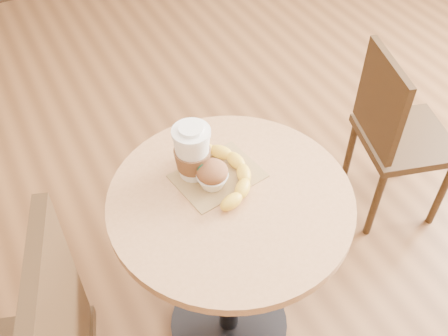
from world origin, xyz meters
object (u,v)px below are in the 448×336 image
object	(u,v)px
chair_right	(395,133)
coffee_cup	(192,154)
cafe_table	(230,243)
muffin	(212,175)
banana	(226,170)

from	to	relation	value
chair_right	coffee_cup	xyz separation A→B (m)	(-0.93, -0.09, 0.39)
cafe_table	muffin	distance (m)	0.27
coffee_cup	muffin	xyz separation A→B (m)	(0.03, -0.07, -0.04)
cafe_table	muffin	xyz separation A→B (m)	(-0.02, 0.06, 0.26)
chair_right	banana	distance (m)	0.92
cafe_table	banana	size ratio (longest dim) A/B	2.55
cafe_table	banana	bearing A→B (deg)	70.60
chair_right	coffee_cup	size ratio (longest dim) A/B	4.45
coffee_cup	banana	size ratio (longest dim) A/B	0.61
chair_right	coffee_cup	world-z (taller)	coffee_cup
chair_right	muffin	xyz separation A→B (m)	(-0.90, -0.16, 0.35)
chair_right	muffin	world-z (taller)	muffin
coffee_cup	banana	distance (m)	0.11
cafe_table	chair_right	world-z (taller)	chair_right
muffin	banana	bearing A→B (deg)	14.12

